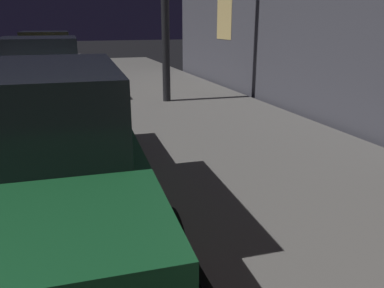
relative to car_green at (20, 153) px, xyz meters
The scene contains 3 objects.
car_green is the anchor object (origin of this frame).
car_white 6.09m from the car_green, 89.99° to the left, with size 2.16×4.27×1.43m.
car_yellow_cab 11.98m from the car_green, 89.99° to the left, with size 2.08×4.31×1.43m.
Camera 1 is at (3.22, -0.48, 1.74)m, focal length 35.95 mm.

